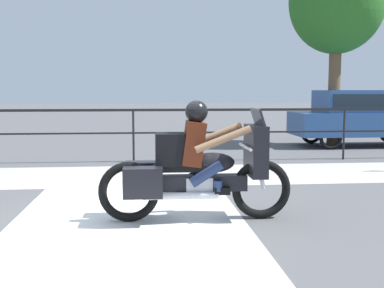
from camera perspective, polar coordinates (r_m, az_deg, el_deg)
name	(u,v)px	position (r m, az deg, el deg)	size (l,w,h in m)	color
ground_plane	(123,222)	(6.26, -8.19, -9.19)	(120.00, 120.00, 0.00)	#565659
sidewalk_band	(131,176)	(9.58, -7.20, -3.74)	(44.00, 2.40, 0.01)	#B7B2A8
crosswalk_band	(128,226)	(6.06, -7.61, -9.66)	(2.98, 6.00, 0.01)	silver
fence_railing	(133,120)	(11.30, -6.98, 2.80)	(36.00, 0.05, 1.26)	black
motorcycle	(196,167)	(6.17, 0.43, -2.76)	(2.49, 0.76, 1.55)	black
parked_car	(359,115)	(15.45, 19.23, 3.29)	(4.18, 1.78, 1.69)	#284C84
tree_behind_sign	(337,2)	(15.53, 16.80, 15.78)	(2.84, 2.84, 5.90)	brown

